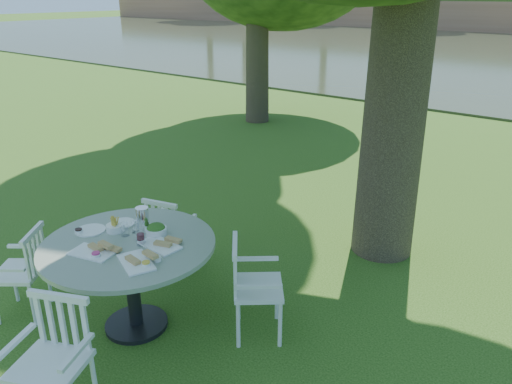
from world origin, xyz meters
TOP-DOWN VIEW (x-y plane):
  - ground at (0.00, 0.00)m, footprint 140.00×140.00m
  - table at (-0.14, -1.38)m, footprint 1.48×1.48m
  - chair_ne at (0.71, -0.82)m, footprint 0.61×0.62m
  - chair_nw at (-0.67, -0.49)m, footprint 0.50×0.48m
  - chair_sw at (-1.06, -1.84)m, footprint 0.58×0.59m
  - chair_se at (0.23, -2.33)m, footprint 0.60×0.58m
  - tableware at (-0.17, -1.30)m, footprint 1.11×0.80m

SIDE VIEW (x-z plane):
  - ground at x=0.00m, z-range 0.00..0.00m
  - chair_nw at x=-0.67m, z-range 0.07..0.90m
  - chair_sw at x=-1.06m, z-range 0.08..0.93m
  - chair_ne at x=0.71m, z-range 0.08..0.97m
  - chair_se at x=0.23m, z-range 0.08..0.99m
  - table at x=-0.14m, z-range 0.27..1.12m
  - tableware at x=-0.17m, z-range 0.78..1.01m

